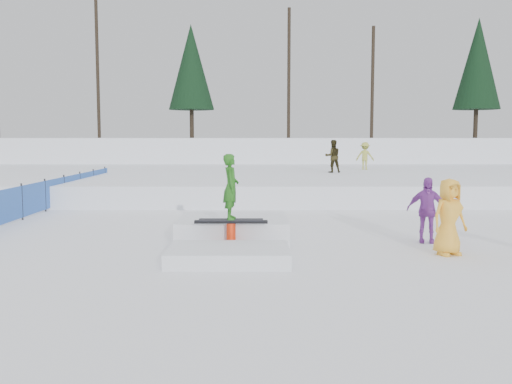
{
  "coord_description": "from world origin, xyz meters",
  "views": [
    {
      "loc": [
        0.47,
        -12.24,
        2.48
      ],
      "look_at": [
        0.5,
        2.0,
        1.1
      ],
      "focal_mm": 40.0,
      "sensor_mm": 36.0,
      "label": 1
    }
  ],
  "objects_px": {
    "walker_olive": "(333,156)",
    "spectator_yellow": "(449,217)",
    "walker_ygreen": "(365,156)",
    "spectator_purple": "(427,210)",
    "safety_fence": "(45,195)",
    "jib_rail_feature": "(232,232)"
  },
  "relations": [
    {
      "from": "walker_olive",
      "to": "spectator_purple",
      "type": "bearing_deg",
      "value": 84.08
    },
    {
      "from": "walker_olive",
      "to": "jib_rail_feature",
      "type": "bearing_deg",
      "value": 65.82
    },
    {
      "from": "spectator_purple",
      "to": "safety_fence",
      "type": "bearing_deg",
      "value": 164.23
    },
    {
      "from": "walker_ygreen",
      "to": "spectator_yellow",
      "type": "bearing_deg",
      "value": 104.97
    },
    {
      "from": "spectator_yellow",
      "to": "walker_olive",
      "type": "bearing_deg",
      "value": 70.89
    },
    {
      "from": "walker_ygreen",
      "to": "spectator_purple",
      "type": "distance_m",
      "value": 16.09
    },
    {
      "from": "safety_fence",
      "to": "jib_rail_feature",
      "type": "xyz_separation_m",
      "value": [
        6.45,
        -5.94,
        -0.25
      ]
    },
    {
      "from": "walker_olive",
      "to": "spectator_yellow",
      "type": "distance_m",
      "value": 15.03
    },
    {
      "from": "spectator_yellow",
      "to": "jib_rail_feature",
      "type": "relative_size",
      "value": 0.37
    },
    {
      "from": "walker_ygreen",
      "to": "spectator_purple",
      "type": "xyz_separation_m",
      "value": [
        -1.63,
        -15.99,
        -0.73
      ]
    },
    {
      "from": "jib_rail_feature",
      "to": "walker_ygreen",
      "type": "bearing_deg",
      "value": 69.27
    },
    {
      "from": "spectator_purple",
      "to": "spectator_yellow",
      "type": "distance_m",
      "value": 1.42
    },
    {
      "from": "walker_ygreen",
      "to": "jib_rail_feature",
      "type": "distance_m",
      "value": 17.5
    },
    {
      "from": "walker_olive",
      "to": "walker_ygreen",
      "type": "relative_size",
      "value": 1.09
    },
    {
      "from": "walker_ygreen",
      "to": "spectator_purple",
      "type": "bearing_deg",
      "value": 104.36
    },
    {
      "from": "spectator_purple",
      "to": "spectator_yellow",
      "type": "height_order",
      "value": "spectator_yellow"
    },
    {
      "from": "safety_fence",
      "to": "spectator_yellow",
      "type": "bearing_deg",
      "value": -32.44
    },
    {
      "from": "safety_fence",
      "to": "spectator_purple",
      "type": "xyz_separation_m",
      "value": [
        11.0,
        -5.6,
        0.22
      ]
    },
    {
      "from": "safety_fence",
      "to": "walker_olive",
      "type": "bearing_deg",
      "value": 36.9
    },
    {
      "from": "spectator_purple",
      "to": "jib_rail_feature",
      "type": "height_order",
      "value": "jib_rail_feature"
    },
    {
      "from": "walker_olive",
      "to": "jib_rail_feature",
      "type": "distance_m",
      "value": 14.61
    },
    {
      "from": "safety_fence",
      "to": "spectator_purple",
      "type": "bearing_deg",
      "value": -26.98
    }
  ]
}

